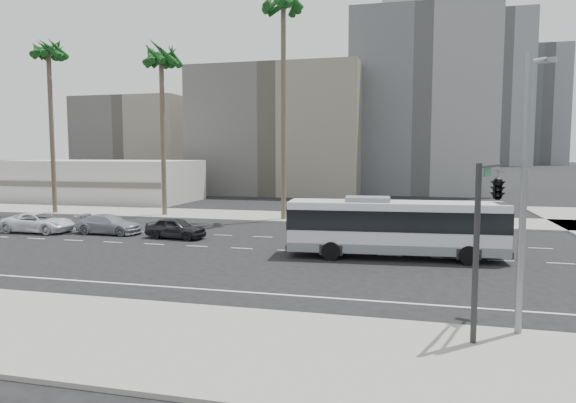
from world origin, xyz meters
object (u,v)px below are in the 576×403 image
(car_a, at_px, (176,228))
(traffic_signal, at_px, (496,189))
(palm_near, at_px, (283,8))
(streetlight_corner, at_px, (527,171))
(car_b, at_px, (109,224))
(city_bus, at_px, (395,226))
(palm_far, at_px, (48,54))
(car_c, at_px, (39,223))
(palm_mid, at_px, (161,62))

(car_a, xyz_separation_m, traffic_signal, (18.68, -13.63, 3.93))
(palm_near, bearing_deg, streetlight_corner, -60.10)
(palm_near, bearing_deg, car_a, -113.84)
(traffic_signal, bearing_deg, car_b, 168.17)
(car_a, relative_size, palm_near, 0.21)
(city_bus, height_order, palm_far, palm_far)
(city_bus, xyz_separation_m, palm_near, (-10.11, 14.05, 16.33))
(car_c, xyz_separation_m, palm_far, (-6.83, 10.38, 14.48))
(car_b, height_order, traffic_signal, traffic_signal)
(palm_near, bearing_deg, palm_mid, 178.43)
(traffic_signal, bearing_deg, car_a, 162.48)
(city_bus, bearing_deg, car_c, 168.88)
(streetlight_corner, relative_size, palm_near, 0.47)
(city_bus, xyz_separation_m, palm_mid, (-21.73, 14.37, 12.43))
(city_bus, relative_size, palm_mid, 0.77)
(car_a, xyz_separation_m, palm_mid, (-6.75, 11.32, 13.50))
(city_bus, xyz_separation_m, streetlight_corner, (4.50, -11.37, 3.50))
(streetlight_corner, relative_size, palm_far, 0.56)
(city_bus, bearing_deg, car_a, 164.08)
(city_bus, height_order, palm_mid, palm_mid)
(city_bus, relative_size, car_a, 2.84)
(city_bus, distance_m, palm_mid, 28.86)
(car_a, height_order, traffic_signal, traffic_signal)
(car_c, relative_size, traffic_signal, 0.95)
(palm_near, bearing_deg, traffic_signal, -60.71)
(city_bus, distance_m, car_a, 15.32)
(car_a, xyz_separation_m, car_c, (-11.15, 0.02, 0.01))
(car_a, relative_size, car_b, 0.87)
(car_b, xyz_separation_m, palm_mid, (-1.10, 10.66, 13.52))
(car_a, height_order, palm_near, palm_near)
(car_c, distance_m, palm_mid, 18.14)
(car_a, distance_m, palm_mid, 18.87)
(city_bus, distance_m, streetlight_corner, 12.72)
(car_b, bearing_deg, traffic_signal, -119.10)
(traffic_signal, bearing_deg, palm_mid, 154.14)
(car_b, bearing_deg, palm_mid, 7.19)
(car_b, height_order, streetlight_corner, streetlight_corner)
(city_bus, relative_size, streetlight_corner, 1.29)
(city_bus, relative_size, car_b, 2.48)
(city_bus, relative_size, traffic_signal, 2.17)
(car_c, relative_size, palm_near, 0.26)
(car_a, bearing_deg, car_c, 95.72)
(palm_mid, bearing_deg, palm_near, -1.57)
(traffic_signal, bearing_deg, car_c, 174.01)
(palm_near, xyz_separation_m, palm_mid, (-11.61, 0.32, -3.90))
(car_c, bearing_deg, car_a, -90.63)
(palm_mid, bearing_deg, car_c, -111.29)
(car_b, distance_m, car_c, 5.54)
(palm_far, bearing_deg, car_b, -38.30)
(traffic_signal, relative_size, palm_far, 0.33)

